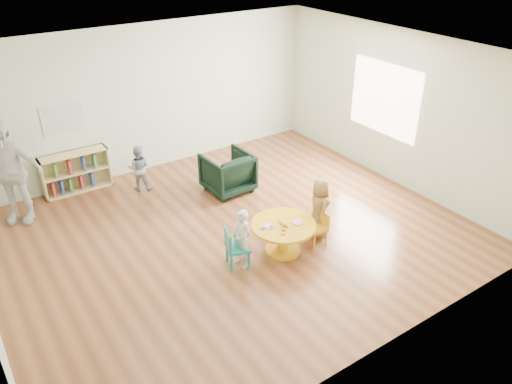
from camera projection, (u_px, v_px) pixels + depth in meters
room at (231, 122)px, 7.05m from camera, size 7.10×7.00×2.80m
activity_table at (283, 232)px, 7.39m from camera, size 0.96×0.96×0.53m
kid_chair_left at (235, 247)px, 7.08m from camera, size 0.41×0.41×0.61m
kid_chair_right at (319, 226)px, 7.64m from camera, size 0.30×0.30×0.52m
bookshelf at (75, 172)px, 9.06m from camera, size 1.20×0.30×0.75m
alphabet_poster at (64, 119)px, 8.68m from camera, size 0.74×0.01×0.54m
armchair at (228, 172)px, 9.04m from camera, size 0.82×0.84×0.74m
child_left at (242, 239)px, 7.03m from camera, size 0.27×0.36×0.90m
child_right at (319, 208)px, 7.71m from camera, size 0.44×0.55×0.98m
toddler at (139, 168)px, 9.05m from camera, size 0.53×0.50×0.86m
adult_caretaker at (10, 172)px, 7.91m from camera, size 1.11×0.92×1.77m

